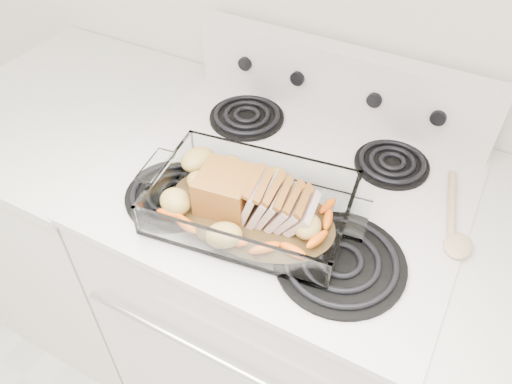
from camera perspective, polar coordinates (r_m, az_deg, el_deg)
The scene contains 6 objects.
electric_range at distance 1.46m, azimuth 2.74°, elevation -11.76°, with size 0.78×0.70×1.12m.
counter_left at distance 1.74m, azimuth -17.30°, elevation -2.89°, with size 0.58×0.68×0.93m.
baking_dish at distance 1.01m, azimuth -0.54°, elevation -1.84°, with size 0.39×0.26×0.07m.
pork_roast at distance 0.99m, azimuth -1.28°, elevation -0.43°, with size 0.24×0.11×0.09m.
roast_vegetables at distance 1.03m, azimuth 0.28°, elevation -0.06°, with size 0.38×0.20×0.05m.
wooden_spoon at distance 1.08m, azimuth 21.82°, elevation -3.67°, with size 0.09×0.24×0.02m.
Camera 1 is at (0.32, 0.91, 1.69)m, focal length 35.00 mm.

